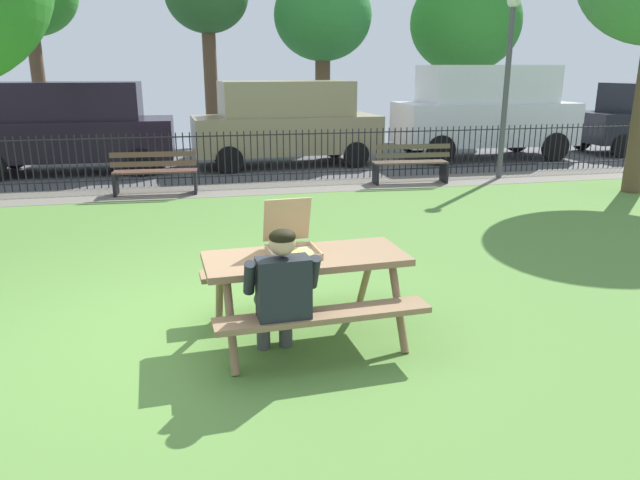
{
  "coord_description": "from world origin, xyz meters",
  "views": [
    {
      "loc": [
        0.05,
        -5.24,
        2.38
      ],
      "look_at": [
        1.29,
        0.22,
        0.75
      ],
      "focal_mm": 33.18,
      "sensor_mm": 36.0,
      "label": 1
    }
  ],
  "objects_px": {
    "adult_at_table": "(281,290)",
    "park_bench_center": "(155,173)",
    "parked_car_right": "(286,121)",
    "far_tree_right": "(465,23)",
    "pizza_box_open": "(291,243)",
    "park_bench_right": "(411,164)",
    "picnic_table_foreground": "(306,273)",
    "lamp_post_walkway": "(508,68)",
    "parked_car_far_right": "(485,110)",
    "far_tree_midright": "(323,18)",
    "parked_car_center": "(71,126)"
  },
  "relations": [
    {
      "from": "pizza_box_open",
      "to": "park_bench_right",
      "type": "distance_m",
      "value": 7.79
    },
    {
      "from": "park_bench_right",
      "to": "parked_car_center",
      "type": "height_order",
      "value": "parked_car_center"
    },
    {
      "from": "adult_at_table",
      "to": "park_bench_right",
      "type": "distance_m",
      "value": 8.41
    },
    {
      "from": "parked_car_center",
      "to": "far_tree_midright",
      "type": "height_order",
      "value": "far_tree_midright"
    },
    {
      "from": "park_bench_right",
      "to": "parked_car_right",
      "type": "height_order",
      "value": "parked_car_right"
    },
    {
      "from": "adult_at_table",
      "to": "park_bench_center",
      "type": "xyz_separation_m",
      "value": [
        -1.29,
        7.4,
        -0.24
      ]
    },
    {
      "from": "picnic_table_foreground",
      "to": "far_tree_right",
      "type": "distance_m",
      "value": 17.03
    },
    {
      "from": "far_tree_right",
      "to": "park_bench_center",
      "type": "bearing_deg",
      "value": -142.89
    },
    {
      "from": "picnic_table_foreground",
      "to": "pizza_box_open",
      "type": "xyz_separation_m",
      "value": [
        -0.11,
        0.1,
        0.27
      ]
    },
    {
      "from": "park_bench_right",
      "to": "lamp_post_walkway",
      "type": "distance_m",
      "value": 2.94
    },
    {
      "from": "adult_at_table",
      "to": "lamp_post_walkway",
      "type": "height_order",
      "value": "lamp_post_walkway"
    },
    {
      "from": "picnic_table_foreground",
      "to": "pizza_box_open",
      "type": "distance_m",
      "value": 0.3
    },
    {
      "from": "far_tree_midright",
      "to": "far_tree_right",
      "type": "height_order",
      "value": "far_tree_right"
    },
    {
      "from": "lamp_post_walkway",
      "to": "parked_car_far_right",
      "type": "distance_m",
      "value": 3.27
    },
    {
      "from": "pizza_box_open",
      "to": "far_tree_right",
      "type": "bearing_deg",
      "value": 59.33
    },
    {
      "from": "parked_car_right",
      "to": "far_tree_midright",
      "type": "bearing_deg",
      "value": 66.23
    },
    {
      "from": "parked_car_far_right",
      "to": "pizza_box_open",
      "type": "bearing_deg",
      "value": -125.65
    },
    {
      "from": "adult_at_table",
      "to": "lamp_post_walkway",
      "type": "distance_m",
      "value": 9.91
    },
    {
      "from": "picnic_table_foreground",
      "to": "lamp_post_walkway",
      "type": "xyz_separation_m",
      "value": [
        5.87,
        7.04,
        1.78
      ]
    },
    {
      "from": "picnic_table_foreground",
      "to": "parked_car_far_right",
      "type": "relative_size",
      "value": 0.39
    },
    {
      "from": "park_bench_right",
      "to": "parked_car_center",
      "type": "relative_size",
      "value": 0.35
    },
    {
      "from": "pizza_box_open",
      "to": "park_bench_center",
      "type": "bearing_deg",
      "value": 102.37
    },
    {
      "from": "parked_car_center",
      "to": "park_bench_right",
      "type": "bearing_deg",
      "value": -22.81
    },
    {
      "from": "parked_car_center",
      "to": "parked_car_right",
      "type": "height_order",
      "value": "same"
    },
    {
      "from": "adult_at_table",
      "to": "pizza_box_open",
      "type": "bearing_deg",
      "value": 72.17
    },
    {
      "from": "picnic_table_foreground",
      "to": "parked_car_right",
      "type": "distance_m",
      "value": 10.06
    },
    {
      "from": "park_bench_center",
      "to": "lamp_post_walkway",
      "type": "relative_size",
      "value": 0.42
    },
    {
      "from": "lamp_post_walkway",
      "to": "far_tree_right",
      "type": "xyz_separation_m",
      "value": [
        2.53,
        7.42,
        1.44
      ]
    },
    {
      "from": "far_tree_right",
      "to": "parked_car_center",
      "type": "bearing_deg",
      "value": -159.31
    },
    {
      "from": "picnic_table_foreground",
      "to": "park_bench_right",
      "type": "distance_m",
      "value": 7.81
    },
    {
      "from": "pizza_box_open",
      "to": "park_bench_center",
      "type": "relative_size",
      "value": 0.33
    },
    {
      "from": "park_bench_center",
      "to": "park_bench_right",
      "type": "relative_size",
      "value": 1.0
    },
    {
      "from": "adult_at_table",
      "to": "parked_car_right",
      "type": "relative_size",
      "value": 0.25
    },
    {
      "from": "pizza_box_open",
      "to": "parked_car_far_right",
      "type": "height_order",
      "value": "parked_car_far_right"
    },
    {
      "from": "parked_car_center",
      "to": "parked_car_right",
      "type": "xyz_separation_m",
      "value": [
        5.08,
        0.0,
        0.0
      ]
    },
    {
      "from": "parked_car_center",
      "to": "parked_car_far_right",
      "type": "xyz_separation_m",
      "value": [
        10.51,
        -0.0,
        0.21
      ]
    },
    {
      "from": "parked_car_right",
      "to": "far_tree_right",
      "type": "xyz_separation_m",
      "value": [
        6.89,
        4.52,
        2.73
      ]
    },
    {
      "from": "parked_car_far_right",
      "to": "far_tree_right",
      "type": "distance_m",
      "value": 5.37
    },
    {
      "from": "park_bench_center",
      "to": "parked_car_center",
      "type": "height_order",
      "value": "parked_car_center"
    },
    {
      "from": "parked_car_right",
      "to": "far_tree_right",
      "type": "bearing_deg",
      "value": 33.25
    },
    {
      "from": "lamp_post_walkway",
      "to": "parked_car_center",
      "type": "height_order",
      "value": "lamp_post_walkway"
    },
    {
      "from": "far_tree_right",
      "to": "pizza_box_open",
      "type": "bearing_deg",
      "value": -120.67
    },
    {
      "from": "far_tree_midright",
      "to": "park_bench_center",
      "type": "bearing_deg",
      "value": -123.98
    },
    {
      "from": "parked_car_far_right",
      "to": "adult_at_table",
      "type": "bearing_deg",
      "value": -124.77
    },
    {
      "from": "adult_at_table",
      "to": "far_tree_right",
      "type": "relative_size",
      "value": 0.22
    },
    {
      "from": "parked_car_right",
      "to": "far_tree_right",
      "type": "relative_size",
      "value": 0.85
    },
    {
      "from": "park_bench_center",
      "to": "parked_car_center",
      "type": "relative_size",
      "value": 0.35
    },
    {
      "from": "park_bench_center",
      "to": "far_tree_right",
      "type": "xyz_separation_m",
      "value": [
        10.0,
        7.57,
        3.41
      ]
    },
    {
      "from": "parked_car_center",
      "to": "far_tree_midright",
      "type": "xyz_separation_m",
      "value": [
        7.07,
        4.52,
        2.82
      ]
    },
    {
      "from": "lamp_post_walkway",
      "to": "parked_car_center",
      "type": "xyz_separation_m",
      "value": [
        -9.44,
        2.9,
        -1.28
      ]
    }
  ]
}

